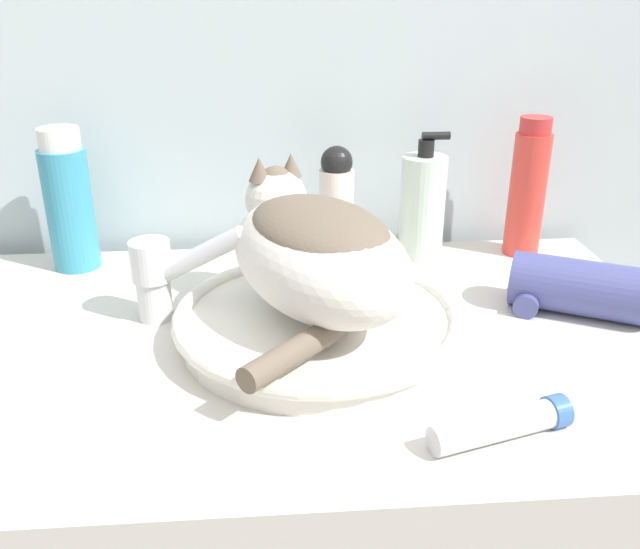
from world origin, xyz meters
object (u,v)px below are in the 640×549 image
object	(u,v)px
lotion_bottle_white	(336,204)
mouthwash_bottle	(69,202)
cream_tube	(503,425)
soap_pump_bottle	(422,206)
faucet	(163,273)
hair_dryer	(579,289)
cat	(315,249)
shampoo_bottle_tall	(528,189)

from	to	relation	value
lotion_bottle_white	mouthwash_bottle	xyz separation A→B (m)	(-0.40, 0.00, 0.01)
cream_tube	soap_pump_bottle	bearing A→B (deg)	87.54
soap_pump_bottle	lotion_bottle_white	bearing A→B (deg)	-180.00
faucet	hair_dryer	distance (m)	0.54
cat	soap_pump_bottle	distance (m)	0.31
cat	mouthwash_bottle	size ratio (longest dim) A/B	1.69
mouthwash_bottle	soap_pump_bottle	xyz separation A→B (m)	(0.53, 0.00, -0.02)
mouthwash_bottle	faucet	bearing A→B (deg)	-49.98
cat	shampoo_bottle_tall	xyz separation A→B (m)	(0.35, 0.25, -0.01)
shampoo_bottle_tall	mouthwash_bottle	xyz separation A→B (m)	(-0.70, 0.00, -0.00)
cat	mouthwash_bottle	distance (m)	0.43
faucet	shampoo_bottle_tall	world-z (taller)	shampoo_bottle_tall
soap_pump_bottle	hair_dryer	size ratio (longest dim) A/B	0.99
faucet	lotion_bottle_white	bearing A→B (deg)	56.70
faucet	hair_dryer	world-z (taller)	faucet
faucet	soap_pump_bottle	size ratio (longest dim) A/B	0.78
soap_pump_bottle	shampoo_bottle_tall	bearing A→B (deg)	-0.00
faucet	mouthwash_bottle	bearing A→B (deg)	148.20
shampoo_bottle_tall	soap_pump_bottle	xyz separation A→B (m)	(-0.16, 0.00, -0.02)
mouthwash_bottle	cat	bearing A→B (deg)	-35.36
cream_tube	hair_dryer	bearing A→B (deg)	53.92
soap_pump_bottle	cream_tube	xyz separation A→B (m)	(-0.02, -0.46, -0.07)
faucet	cream_tube	world-z (taller)	faucet
faucet	shampoo_bottle_tall	distance (m)	0.57
soap_pump_bottle	hair_dryer	xyz separation A→B (m)	(0.16, -0.21, -0.05)
mouthwash_bottle	cream_tube	distance (m)	0.70
shampoo_bottle_tall	mouthwash_bottle	size ratio (longest dim) A/B	1.02
mouthwash_bottle	soap_pump_bottle	bearing A→B (deg)	0.00
shampoo_bottle_tall	soap_pump_bottle	distance (m)	0.17
shampoo_bottle_tall	mouthwash_bottle	world-z (taller)	shampoo_bottle_tall
faucet	hair_dryer	bearing A→B (deg)	15.72
cat	cream_tube	xyz separation A→B (m)	(0.16, -0.22, -0.10)
lotion_bottle_white	hair_dryer	bearing A→B (deg)	-35.55
lotion_bottle_white	hair_dryer	xyz separation A→B (m)	(0.30, -0.21, -0.05)
lotion_bottle_white	soap_pump_bottle	size ratio (longest dim) A/B	0.91
cat	cream_tube	world-z (taller)	cat
soap_pump_bottle	cream_tube	distance (m)	0.47
cream_tube	hair_dryer	xyz separation A→B (m)	(0.18, 0.25, 0.02)
cat	lotion_bottle_white	size ratio (longest dim) A/B	2.00
faucet	soap_pump_bottle	distance (m)	0.42
soap_pump_bottle	cream_tube	world-z (taller)	soap_pump_bottle
mouthwash_bottle	cream_tube	size ratio (longest dim) A/B	1.42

